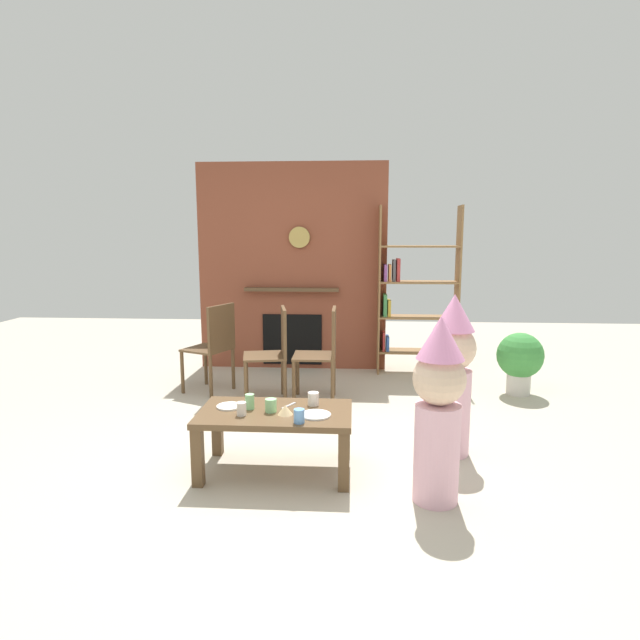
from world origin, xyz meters
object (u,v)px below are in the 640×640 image
(paper_cup_near_left, at_px, (250,402))
(birthday_cake_slice, at_px, (285,410))
(paper_cup_near_right, at_px, (241,409))
(paper_plate_front, at_px, (316,415))
(paper_plate_rear, at_px, (230,406))
(bookshelf, at_px, (412,295))
(paper_cup_far_right, at_px, (299,416))
(dining_chair_left, at_px, (214,343))
(potted_plant_tall, at_px, (520,358))
(child_with_cone_hat, at_px, (438,406))
(child_in_pink, at_px, (452,371))
(dining_chair_middle, at_px, (274,348))
(coffee_table, at_px, (275,421))
(paper_cup_far_left, at_px, (271,405))
(paper_cup_center, at_px, (313,399))
(dining_chair_right, at_px, (324,349))

(paper_cup_near_left, xyz_separation_m, birthday_cake_slice, (0.25, -0.09, -0.02))
(paper_cup_near_left, height_order, birthday_cake_slice, paper_cup_near_left)
(paper_cup_near_right, height_order, paper_plate_front, paper_cup_near_right)
(paper_plate_rear, height_order, birthday_cake_slice, birthday_cake_slice)
(bookshelf, height_order, paper_cup_far_right, bookshelf)
(dining_chair_left, height_order, potted_plant_tall, dining_chair_left)
(paper_plate_front, bearing_deg, child_with_cone_hat, -18.90)
(paper_plate_rear, bearing_deg, paper_cup_near_left, -10.60)
(child_in_pink, height_order, dining_chair_middle, child_in_pink)
(coffee_table, distance_m, paper_cup_far_left, 0.12)
(coffee_table, xyz_separation_m, paper_cup_near_right, (-0.21, -0.10, 0.12))
(dining_chair_left, height_order, dining_chair_middle, same)
(paper_plate_rear, relative_size, dining_chair_left, 0.19)
(coffee_table, relative_size, child_with_cone_hat, 0.90)
(paper_cup_near_left, height_order, dining_chair_middle, dining_chair_middle)
(coffee_table, xyz_separation_m, child_with_cone_hat, (1.02, -0.33, 0.24))
(paper_cup_center, height_order, dining_chair_middle, dining_chair_middle)
(child_in_pink, relative_size, potted_plant_tall, 1.88)
(paper_plate_front, bearing_deg, paper_cup_far_right, -124.66)
(paper_plate_rear, bearing_deg, child_with_cone_hat, -16.09)
(dining_chair_middle, bearing_deg, paper_cup_center, 98.18)
(birthday_cake_slice, distance_m, dining_chair_middle, 1.62)
(paper_cup_far_right, relative_size, dining_chair_right, 0.10)
(child_in_pink, bearing_deg, paper_cup_near_left, -3.08)
(coffee_table, distance_m, child_in_pink, 1.31)
(bookshelf, relative_size, birthday_cake_slice, 19.00)
(paper_cup_near_right, relative_size, child_in_pink, 0.07)
(paper_cup_near_right, distance_m, child_in_pink, 1.51)
(paper_cup_center, xyz_separation_m, potted_plant_tall, (1.93, 1.74, -0.10))
(paper_cup_near_left, relative_size, child_in_pink, 0.09)
(paper_cup_far_right, distance_m, birthday_cake_slice, 0.18)
(coffee_table, height_order, child_with_cone_hat, child_with_cone_hat)
(paper_cup_near_left, relative_size, paper_cup_center, 1.14)
(paper_cup_far_right, distance_m, paper_plate_front, 0.17)
(paper_plate_rear, distance_m, child_with_cone_hat, 1.40)
(paper_cup_center, relative_size, dining_chair_right, 0.10)
(birthday_cake_slice, xyz_separation_m, dining_chair_middle, (-0.31, 1.59, 0.05))
(paper_cup_near_right, xyz_separation_m, child_in_pink, (1.43, 0.48, 0.15))
(paper_cup_far_right, bearing_deg, child_in_pink, 29.74)
(paper_cup_near_left, relative_size, dining_chair_middle, 0.11)
(child_with_cone_hat, bearing_deg, potted_plant_tall, -99.48)
(bookshelf, height_order, paper_cup_near_left, bookshelf)
(paper_plate_front, bearing_deg, paper_cup_center, 98.38)
(paper_cup_near_left, height_order, paper_cup_far_right, paper_cup_near_left)
(paper_cup_far_left, bearing_deg, child_in_pink, 17.84)
(bookshelf, distance_m, paper_cup_far_right, 3.07)
(birthday_cake_slice, bearing_deg, paper_plate_front, -3.13)
(paper_cup_center, height_order, paper_cup_far_left, paper_cup_center)
(bookshelf, distance_m, dining_chair_middle, 1.85)
(paper_cup_near_right, height_order, child_with_cone_hat, child_with_cone_hat)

